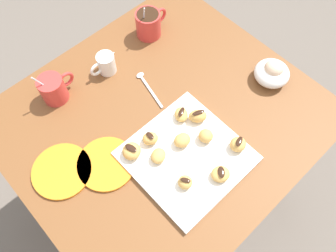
{
  "coord_description": "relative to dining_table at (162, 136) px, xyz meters",
  "views": [
    {
      "loc": [
        -0.35,
        -0.41,
        1.68
      ],
      "look_at": [
        -0.02,
        -0.05,
        0.76
      ],
      "focal_mm": 36.49,
      "sensor_mm": 36.0,
      "label": 1
    }
  ],
  "objects": [
    {
      "name": "ground_plane",
      "position": [
        0.0,
        0.0,
        -0.6
      ],
      "size": [
        8.0,
        8.0,
        0.0
      ],
      "primitive_type": "plane",
      "color": "#665B51"
    },
    {
      "name": "saucer_orange_left",
      "position": [
        -0.34,
        0.06,
        0.14
      ],
      "size": [
        0.17,
        0.17,
        0.01
      ],
      "primitive_type": "cylinder",
      "color": "orange",
      "rests_on": "dining_table"
    },
    {
      "name": "beignet_2",
      "position": [
        -0.02,
        -0.26,
        0.17
      ],
      "size": [
        0.07,
        0.06,
        0.03
      ],
      "primitive_type": "ellipsoid",
      "rotation": [
        0.0,
        0.0,
        1.25
      ],
      "color": "#DBA351",
      "rests_on": "pastry_plate_square"
    },
    {
      "name": "ice_cream_bowl",
      "position": [
        0.37,
        -0.14,
        0.17
      ],
      "size": [
        0.12,
        0.12,
        0.09
      ],
      "color": "white",
      "rests_on": "dining_table"
    },
    {
      "name": "loose_spoon_near_saucer",
      "position": [
        0.04,
        0.12,
        0.14
      ],
      "size": [
        0.05,
        0.16,
        0.01
      ],
      "color": "silver",
      "rests_on": "dining_table"
    },
    {
      "name": "chocolate_drizzle_9",
      "position": [
        0.04,
        -0.05,
        0.18
      ],
      "size": [
        0.04,
        0.03,
        0.0
      ],
      "primitive_type": "ellipsoid",
      "rotation": [
        0.0,
        0.0,
        0.44
      ],
      "color": "black",
      "rests_on": "beignet_9"
    },
    {
      "name": "beignet_6",
      "position": [
        0.04,
        -0.15,
        0.17
      ],
      "size": [
        0.04,
        0.04,
        0.04
      ],
      "primitive_type": "ellipsoid",
      "rotation": [
        0.0,
        0.0,
        6.28
      ],
      "color": "#DBA351",
      "rests_on": "pastry_plate_square"
    },
    {
      "name": "beignet_1",
      "position": [
        -0.09,
        -0.05,
        0.17
      ],
      "size": [
        0.06,
        0.06,
        0.04
      ],
      "primitive_type": "ellipsoid",
      "rotation": [
        0.0,
        0.0,
        1.1
      ],
      "color": "#DBA351",
      "rests_on": "pastry_plate_square"
    },
    {
      "name": "beignet_0",
      "position": [
        0.07,
        -0.09,
        0.17
      ],
      "size": [
        0.07,
        0.07,
        0.04
      ],
      "primitive_type": "ellipsoid",
      "rotation": [
        0.0,
        0.0,
        5.6
      ],
      "color": "#DBA351",
      "rests_on": "pastry_plate_square"
    },
    {
      "name": "dining_table",
      "position": [
        0.0,
        0.0,
        0.0
      ],
      "size": [
        0.95,
        0.86,
        0.74
      ],
      "color": "brown",
      "rests_on": "ground_plane"
    },
    {
      "name": "chocolate_drizzle_7",
      "position": [
        -0.16,
        -0.04,
        0.19
      ],
      "size": [
        0.03,
        0.04,
        0.0
      ],
      "primitive_type": "ellipsoid",
      "rotation": [
        0.0,
        0.0,
        4.99
      ],
      "color": "black",
      "rests_on": "beignet_7"
    },
    {
      "name": "chocolate_drizzle_2",
      "position": [
        -0.02,
        -0.26,
        0.18
      ],
      "size": [
        0.04,
        0.04,
        0.0
      ],
      "primitive_type": "ellipsoid",
      "rotation": [
        0.0,
        0.0,
        0.86
      ],
      "color": "black",
      "rests_on": "beignet_2"
    },
    {
      "name": "chocolate_drizzle_1",
      "position": [
        -0.09,
        -0.05,
        0.19
      ],
      "size": [
        0.02,
        0.03,
        0.0
      ],
      "primitive_type": "ellipsoid",
      "rotation": [
        0.0,
        0.0,
        1.55
      ],
      "color": "black",
      "rests_on": "beignet_1"
    },
    {
      "name": "beignet_7",
      "position": [
        -0.16,
        -0.04,
        0.17
      ],
      "size": [
        0.07,
        0.07,
        0.04
      ],
      "primitive_type": "ellipsoid",
      "rotation": [
        0.0,
        0.0,
        5.16
      ],
      "color": "#DBA351",
      "rests_on": "pastry_plate_square"
    },
    {
      "name": "beignet_8",
      "position": [
        -0.11,
        -0.21,
        0.17
      ],
      "size": [
        0.06,
        0.06,
        0.03
      ],
      "primitive_type": "ellipsoid",
      "rotation": [
        0.0,
        0.0,
        2.41
      ],
      "color": "#DBA351",
      "rests_on": "pastry_plate_square"
    },
    {
      "name": "chocolate_drizzle_8",
      "position": [
        -0.11,
        -0.21,
        0.19
      ],
      "size": [
        0.03,
        0.03,
        0.0
      ],
      "primitive_type": "ellipsoid",
      "rotation": [
        0.0,
        0.0,
        2.12
      ],
      "color": "black",
      "rests_on": "beignet_8"
    },
    {
      "name": "beignet_5",
      "position": [
        -0.02,
        -0.12,
        0.17
      ],
      "size": [
        0.06,
        0.05,
        0.04
      ],
      "primitive_type": "ellipsoid",
      "rotation": [
        0.0,
        0.0,
        1.41
      ],
      "color": "#DBA351",
      "rests_on": "pastry_plate_square"
    },
    {
      "name": "beignet_4",
      "position": [
        0.09,
        -0.24,
        0.17
      ],
      "size": [
        0.06,
        0.06,
        0.04
      ],
      "primitive_type": "ellipsoid",
      "rotation": [
        0.0,
        0.0,
        0.2
      ],
      "color": "#DBA351",
      "rests_on": "pastry_plate_square"
    },
    {
      "name": "coffee_mug_red_right",
      "position": [
        0.2,
        0.29,
        0.19
      ],
      "size": [
        0.13,
        0.09,
        0.15
      ],
      "color": "red",
      "rests_on": "dining_table"
    },
    {
      "name": "beignet_3",
      "position": [
        -0.11,
        -0.1,
        0.17
      ],
      "size": [
        0.06,
        0.06,
        0.03
      ],
      "primitive_type": "ellipsoid",
      "rotation": [
        0.0,
        0.0,
        2.0
      ],
      "color": "#DBA351",
      "rests_on": "pastry_plate_square"
    },
    {
      "name": "chocolate_drizzle_4",
      "position": [
        0.09,
        -0.24,
        0.19
      ],
      "size": [
        0.04,
        0.03,
        0.0
      ],
      "primitive_type": "ellipsoid",
      "rotation": [
        0.0,
        0.0,
        0.35
      ],
      "color": "black",
      "rests_on": "beignet_4"
    },
    {
      "name": "coffee_mug_red_left",
      "position": [
        -0.2,
        0.29,
        0.18
      ],
      "size": [
        0.12,
        0.08,
        0.14
      ],
      "color": "red",
      "rests_on": "dining_table"
    },
    {
      "name": "cream_pitcher_white",
      "position": [
        -0.01,
        0.26,
        0.18
      ],
      "size": [
        0.1,
        0.06,
        0.07
      ],
      "color": "white",
      "rests_on": "dining_table"
    },
    {
      "name": "chocolate_drizzle_0",
      "position": [
        0.07,
        -0.09,
        0.19
      ],
      "size": [
        0.04,
        0.03,
        0.0
      ],
      "primitive_type": "ellipsoid",
      "rotation": [
        0.0,
        0.0,
        5.88
      ],
      "color": "black",
      "rests_on": "beignet_0"
    },
    {
      "name": "beignet_9",
      "position": [
        0.04,
        -0.05,
        0.17
      ],
      "size": [
        0.06,
        0.07,
        0.03
      ],
      "primitive_type": "ellipsoid",
      "rotation": [
        0.0,
        0.0,
        0.91
      ],
      "color": "#DBA351",
      "rests_on": "pastry_plate_square"
    },
    {
      "name": "pastry_plate_square",
      "position": [
        -0.04,
        -0.15,
        0.14
      ],
      "size": [
        0.32,
        0.32,
        0.02
      ],
      "primitive_type": "cube",
      "color": "white",
      "rests_on": "dining_table"
    },
    {
      "name": "saucer_orange_right",
      "position": [
        -0.23,
        -0.01,
        0.14
      ],
      "size": [
        0.17,
        0.17,
        0.01
      ],
      "primitive_type": "cylinder",
      "color": "orange",
      "rests_on": "dining_table"
    }
  ]
}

